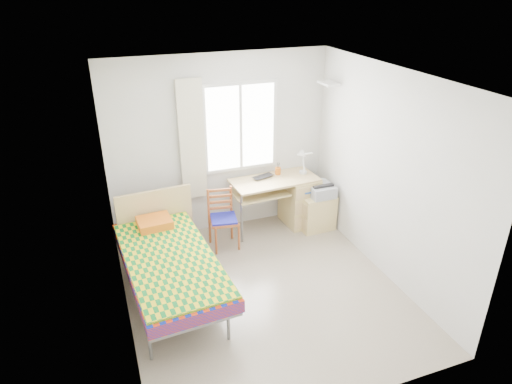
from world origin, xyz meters
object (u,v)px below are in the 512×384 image
(cabinet, at_px, (315,211))
(printer, at_px, (320,189))
(chair, at_px, (223,215))
(desk, at_px, (295,198))
(bed, at_px, (169,259))

(cabinet, bearing_deg, printer, -36.34)
(chair, bearing_deg, printer, 8.21)
(desk, relative_size, chair, 1.53)
(desk, bearing_deg, chair, -173.12)
(bed, xyz_separation_m, chair, (0.91, 0.80, 0.03))
(desk, height_order, cabinet, desk)
(desk, bearing_deg, cabinet, -45.41)
(bed, relative_size, desk, 1.69)
(printer, bearing_deg, bed, -162.79)
(chair, bearing_deg, desk, 19.62)
(printer, bearing_deg, desk, 138.54)
(cabinet, height_order, printer, printer)
(cabinet, bearing_deg, bed, -163.13)
(desk, bearing_deg, printer, -44.27)
(bed, bearing_deg, desk, 21.73)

